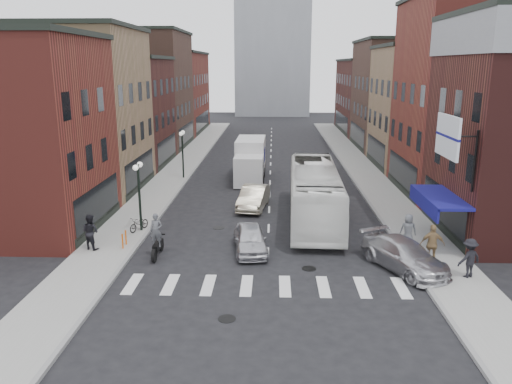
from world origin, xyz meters
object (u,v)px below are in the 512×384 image
streetlamp_far (182,145)px  curb_car (404,255)px  motorcycle_rider (157,237)px  ped_left_solo (90,232)px  bike_rack (124,239)px  sedan_left_near (250,239)px  billboard_sign (449,138)px  box_truck (250,160)px  sedan_left_far (254,197)px  ped_right_b (432,244)px  streetlamp_near (139,184)px  ped_right_c (408,230)px  transit_bus (314,193)px  ped_right_a (469,258)px  parked_bicycle (139,224)px

streetlamp_far → curb_car: size_ratio=0.83×
motorcycle_rider → ped_left_solo: motorcycle_rider is taller
bike_rack → sedan_left_near: sedan_left_near is taller
billboard_sign → ped_left_solo: billboard_sign is taller
bike_rack → box_truck: size_ratio=0.10×
sedan_left_far → ped_right_b: ped_right_b is taller
streetlamp_near → ped_left_solo: bearing=-120.4°
sedan_left_far → ped_right_b: size_ratio=2.34×
box_truck → ped_right_c: box_truck is taller
sedan_left_near → ped_right_b: bearing=-18.0°
box_truck → sedan_left_near: size_ratio=1.92×
transit_bus → ped_right_c: bearing=-45.3°
billboard_sign → ped_right_a: bearing=-78.4°
streetlamp_far → box_truck: 5.85m
motorcycle_rider → ped_right_a: size_ratio=1.27×
streetlamp_far → ped_left_solo: bearing=-96.1°
bike_rack → ped_right_b: bearing=-6.7°
sedan_left_near → ped_right_c: size_ratio=2.31×
ped_right_a → ped_right_c: 4.30m
streetlamp_far → curb_car: bearing=-53.7°
streetlamp_near → sedan_left_far: streetlamp_near is taller
parked_bicycle → transit_bus: bearing=40.4°
ped_right_c → sedan_left_far: bearing=-33.1°
curb_car → sedan_left_far: bearing=99.9°
curb_car → parked_bicycle: 14.83m
bike_rack → ped_right_b: size_ratio=0.41×
ped_left_solo → streetlamp_near: bearing=-98.1°
sedan_left_far → ped_left_solo: (-8.16, -8.43, 0.32)m
streetlamp_near → streetlamp_far: same height
parked_bicycle → ped_right_a: 17.65m
ped_left_solo → ped_right_a: size_ratio=1.03×
sedan_left_far → parked_bicycle: size_ratio=2.93×
ped_right_b → streetlamp_far: bearing=-44.6°
streetlamp_far → transit_bus: 15.17m
sedan_left_far → sedan_left_near: bearing=-81.2°
streetlamp_far → curb_car: 23.60m
ped_right_a → box_truck: bearing=-85.4°
sedan_left_far → streetlamp_far: bearing=134.0°
ped_right_b → bike_rack: bearing=-0.9°
ped_left_solo → ped_right_a: ped_left_solo is taller
ped_right_a → sedan_left_far: bearing=-71.7°
transit_bus → ped_right_a: size_ratio=6.86×
streetlamp_far → sedan_left_far: streetlamp_far is taller
ped_right_c → curb_car: bearing=80.6°
ped_right_b → billboard_sign: bearing=-117.9°
ped_right_b → ped_right_c: 2.49m
transit_bus → ped_right_c: 6.77m
ped_right_a → ped_right_b: (-1.19, 1.51, 0.08)m
sedan_left_near → ped_right_a: (10.03, -3.20, 0.37)m
transit_bus → sedan_left_far: (-3.89, 2.46, -0.97)m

